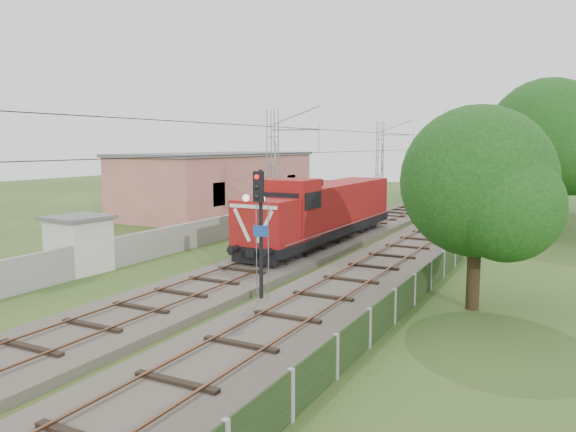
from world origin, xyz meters
The scene contains 15 objects.
ground centered at (0.00, 0.00, 0.00)m, with size 140.00×140.00×0.00m, color #2C4D1D.
track_main centered at (0.00, 7.00, 0.18)m, with size 4.20×70.00×0.45m.
track_side centered at (5.00, 20.00, 0.18)m, with size 4.20×80.00×0.45m.
catenary centered at (-2.95, 12.00, 4.05)m, with size 3.31×70.00×8.00m.
boundary_wall centered at (-6.50, 12.00, 0.75)m, with size 0.25×40.00×1.50m, color #9E9E99.
station_building centered at (-15.00, 24.00, 2.63)m, with size 8.40×20.40×5.22m.
fence centered at (8.00, 3.00, 0.60)m, with size 0.12×32.00×1.20m.
locomotive centered at (0.00, 12.59, 2.13)m, with size 2.81×16.04×4.07m.
coach_rake centered at (5.00, 56.45, 2.47)m, with size 2.97×66.18×3.43m.
signal_post centered at (3.00, 0.22, 3.47)m, with size 0.56×0.43×5.05m.
relay_hut centered at (-7.40, 1.21, 1.34)m, with size 2.74×2.74×2.66m.
tree_a centered at (10.08, 3.52, 4.59)m, with size 5.68×5.41×7.36m.
tree_b centered at (11.32, 22.91, 6.37)m, with size 7.87×7.50×10.20m.
tree_c centered at (9.93, 29.66, 4.76)m, with size 5.90×5.62×7.64m.
tree_d centered at (11.99, 36.64, 5.03)m, with size 6.22×5.92×8.06m.
Camera 1 is at (13.23, -17.19, 5.95)m, focal length 35.00 mm.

